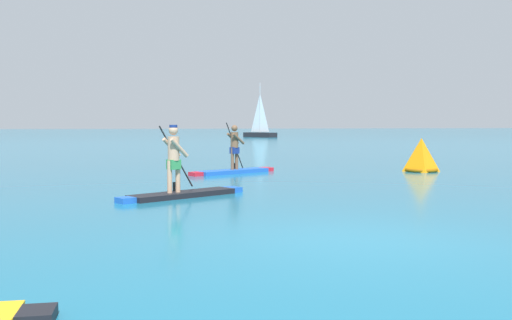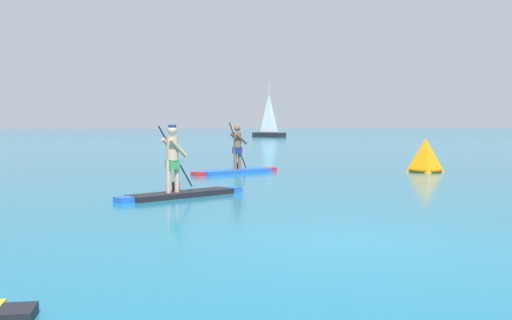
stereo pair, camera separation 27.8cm
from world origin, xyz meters
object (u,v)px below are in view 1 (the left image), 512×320
(race_marker_buoy, at_px, (421,157))
(paddleboarder_far_right, at_px, (234,165))
(sailboat_right_horizon, at_px, (260,131))
(paddleboarder_mid_center, at_px, (181,183))

(race_marker_buoy, bearing_deg, paddleboarder_far_right, 169.20)
(paddleboarder_far_right, height_order, sailboat_right_horizon, sailboat_right_horizon)
(race_marker_buoy, bearing_deg, paddleboarder_mid_center, -153.54)
(paddleboarder_mid_center, bearing_deg, race_marker_buoy, 0.80)
(paddleboarder_far_right, relative_size, race_marker_buoy, 2.68)
(paddleboarder_mid_center, relative_size, paddleboarder_far_right, 0.95)
(race_marker_buoy, relative_size, sailboat_right_horizon, 0.17)
(paddleboarder_mid_center, xyz_separation_m, race_marker_buoy, (9.30, 4.63, 0.20))
(paddleboarder_far_right, distance_m, sailboat_right_horizon, 55.75)
(paddleboarder_mid_center, xyz_separation_m, sailboat_right_horizon, (20.35, 58.78, 0.54))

